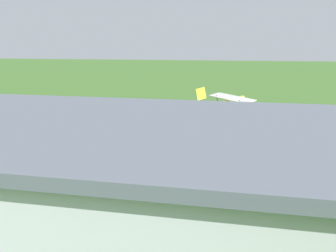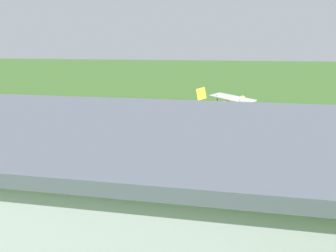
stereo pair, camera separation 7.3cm
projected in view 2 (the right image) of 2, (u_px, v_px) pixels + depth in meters
ground_plane at (172, 123)px, 61.08m from camera, size 400.00×400.00×0.00m
biplane at (223, 106)px, 56.78m from camera, size 7.55×8.18×4.09m
car_black at (292, 189)px, 30.89m from camera, size 2.16×4.24×1.63m
person_watching_takeoff at (281, 166)px, 36.27m from camera, size 0.52×0.52×1.75m
person_walking_on_apron at (225, 163)px, 37.33m from camera, size 0.51×0.51×1.77m
person_beside_truck at (8, 156)px, 39.92m from camera, size 0.39×0.39×1.58m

